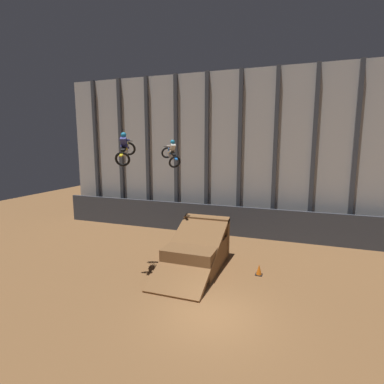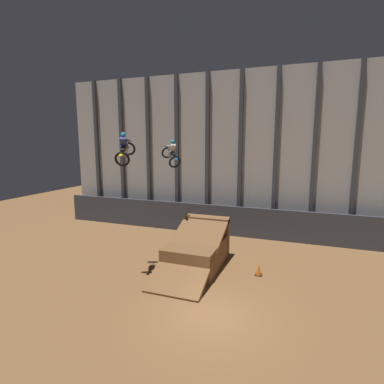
# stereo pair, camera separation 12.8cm
# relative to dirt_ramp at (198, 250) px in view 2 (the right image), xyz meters

# --- Properties ---
(ground_plane) EXTENTS (60.00, 60.00, 0.00)m
(ground_plane) POSITION_rel_dirt_ramp_xyz_m (2.14, -4.62, -0.84)
(ground_plane) COLOR brown
(arena_back_wall) EXTENTS (32.00, 0.40, 11.95)m
(arena_back_wall) POSITION_rel_dirt_ramp_xyz_m (2.14, 7.22, 5.14)
(arena_back_wall) COLOR silver
(arena_back_wall) RESTS_ON ground_plane
(lower_barrier) EXTENTS (31.36, 0.20, 2.20)m
(lower_barrier) POSITION_rel_dirt_ramp_xyz_m (2.14, 5.86, 0.26)
(lower_barrier) COLOR #383D47
(lower_barrier) RESTS_ON ground_plane
(dirt_ramp) EXTENTS (2.74, 5.82, 2.51)m
(dirt_ramp) POSITION_rel_dirt_ramp_xyz_m (0.00, 0.00, 0.00)
(dirt_ramp) COLOR brown
(dirt_ramp) RESTS_ON ground_plane
(rider_bike_left_air) EXTENTS (1.22, 1.90, 1.65)m
(rider_bike_left_air) POSITION_rel_dirt_ramp_xyz_m (-2.97, -2.33, 5.58)
(rider_bike_left_air) COLOR black
(rider_bike_right_air) EXTENTS (1.68, 1.71, 1.66)m
(rider_bike_right_air) POSITION_rel_dirt_ramp_xyz_m (-2.09, 1.26, 5.26)
(rider_bike_right_air) COLOR black
(traffic_cone_near_ramp) EXTENTS (0.36, 0.36, 0.58)m
(traffic_cone_near_ramp) POSITION_rel_dirt_ramp_xyz_m (3.40, -0.23, -0.56)
(traffic_cone_near_ramp) COLOR black
(traffic_cone_near_ramp) RESTS_ON ground_plane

